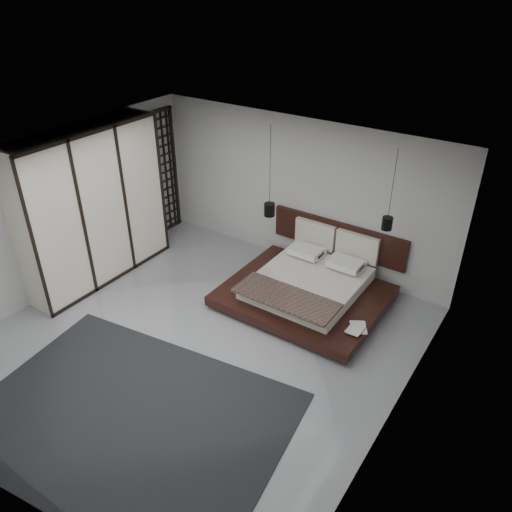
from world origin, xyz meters
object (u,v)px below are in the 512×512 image
Objects in this scene: pendant_left at (269,209)px; pendant_right at (387,223)px; lattice_screen at (161,174)px; bed at (309,285)px; wardrobe at (92,207)px; rug at (129,417)px.

pendant_right is (2.14, 0.00, 0.33)m from pendant_left.
lattice_screen reaches higher than bed.
wardrobe is at bearing -157.92° from bed.
pendant_right reaches higher than wardrobe.
pendant_left is at bearing -2.94° from lattice_screen.
pendant_right reaches higher than lattice_screen.
rug is at bearing -36.58° from wardrobe.
wardrobe is (-3.56, -1.45, 1.11)m from bed.
pendant_left reaches higher than wardrobe.
pendant_left is at bearing -180.00° from pendant_right.
rug is (3.17, -4.15, -1.29)m from lattice_screen.
lattice_screen is 2.01× the size of pendant_right.
rug is at bearing -52.59° from lattice_screen.
rug is at bearing -113.13° from pendant_right.
pendant_right is (4.89, -0.14, 0.31)m from lattice_screen.
wardrobe is (-4.64, -1.84, -0.22)m from pendant_right.
bed is at bearing -159.82° from pendant_right.
lattice_screen is 2.00m from wardrobe.
pendant_left reaches higher than rug.
wardrobe is at bearing -158.36° from pendant_right.
pendant_left is at bearing 96.13° from rug.
pendant_right is at bearing 66.87° from rug.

